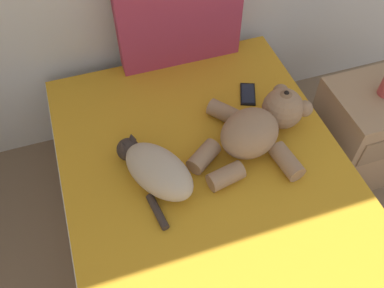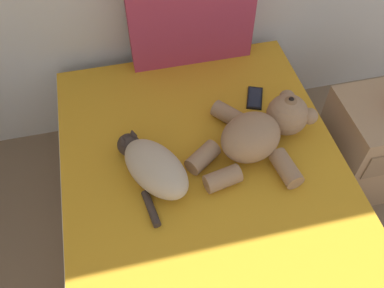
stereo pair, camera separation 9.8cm
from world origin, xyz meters
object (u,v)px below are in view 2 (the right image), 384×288
(cat, at_px, (153,166))
(nightstand, at_px, (376,145))
(bed, at_px, (214,238))
(cell_phone, at_px, (255,98))
(patterned_cushion, at_px, (191,18))
(teddy_bear, at_px, (261,132))

(cat, relative_size, nightstand, 0.75)
(cat, xyz_separation_m, nightstand, (1.17, 0.10, -0.32))
(bed, distance_m, cell_phone, 0.70)
(patterned_cushion, relative_size, nightstand, 1.06)
(patterned_cushion, relative_size, cat, 1.41)
(cat, bearing_deg, patterned_cushion, 65.34)
(bed, distance_m, nightstand, 1.00)
(bed, bearing_deg, cell_phone, 58.08)
(patterned_cushion, distance_m, cat, 0.80)
(teddy_bear, relative_size, cell_phone, 3.77)
(cat, height_order, cell_phone, cat)
(cat, relative_size, cell_phone, 2.69)
(teddy_bear, relative_size, nightstand, 1.05)
(cat, bearing_deg, cell_phone, 31.26)
(cat, xyz_separation_m, teddy_bear, (0.48, 0.06, 0.01))
(patterned_cushion, distance_m, teddy_bear, 0.68)
(patterned_cushion, relative_size, teddy_bear, 1.00)
(cat, relative_size, teddy_bear, 0.71)
(nightstand, bearing_deg, teddy_bear, -177.25)
(bed, distance_m, teddy_bear, 0.52)
(cell_phone, bearing_deg, patterned_cushion, 122.13)
(bed, relative_size, cell_phone, 11.98)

